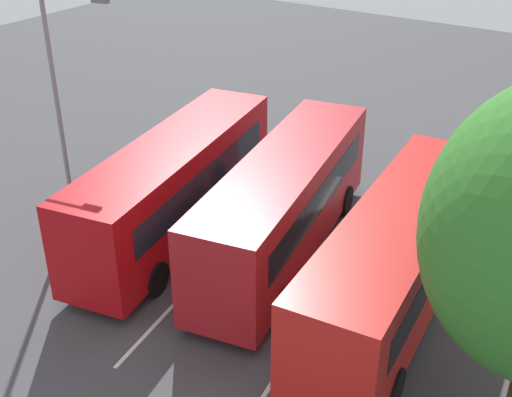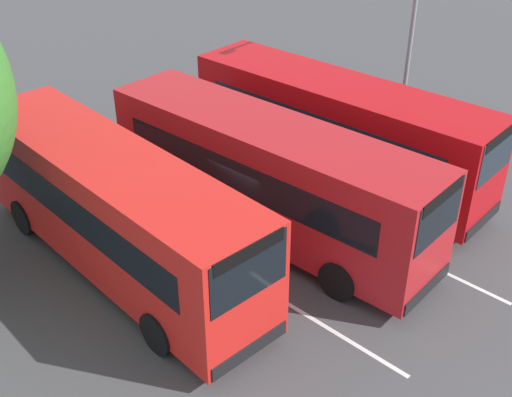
{
  "view_description": "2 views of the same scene",
  "coord_description": "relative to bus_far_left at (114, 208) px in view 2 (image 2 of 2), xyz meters",
  "views": [
    {
      "loc": [
        -15.56,
        -9.23,
        12.04
      ],
      "look_at": [
        0.01,
        1.07,
        1.92
      ],
      "focal_mm": 46.15,
      "sensor_mm": 36.0,
      "label": 1
    },
    {
      "loc": [
        12.66,
        -9.92,
        10.92
      ],
      "look_at": [
        0.78,
        -0.6,
        1.63
      ],
      "focal_mm": 45.07,
      "sensor_mm": 36.0,
      "label": 2
    }
  ],
  "objects": [
    {
      "name": "lane_stripe_outer_left",
      "position": [
        0.76,
        2.11,
        -1.91
      ],
      "size": [
        13.64,
        2.13,
        0.01
      ],
      "primitive_type": "cube",
      "rotation": [
        0.0,
        0.0,
        0.15
      ],
      "color": "silver",
      "rests_on": "ground"
    },
    {
      "name": "lane_stripe_inner_left",
      "position": [
        0.76,
        6.09,
        -1.91
      ],
      "size": [
        13.64,
        2.13,
        0.01
      ],
      "primitive_type": "cube",
      "rotation": [
        0.0,
        0.0,
        0.15
      ],
      "color": "silver",
      "rests_on": "ground"
    },
    {
      "name": "street_lamp",
      "position": [
        -0.74,
        12.07,
        2.69
      ],
      "size": [
        0.64,
        2.57,
        7.99
      ],
      "rotation": [
        0.0,
        0.0,
        -1.38
      ],
      "color": "gray",
      "rests_on": "ground"
    },
    {
      "name": "bus_center_right",
      "position": [
        0.15,
        8.02,
        0.0
      ],
      "size": [
        10.75,
        4.24,
        3.47
      ],
      "rotation": [
        0.0,
        0.0,
        0.18
      ],
      "color": "#B70C11",
      "rests_on": "ground"
    },
    {
      "name": "bus_far_left",
      "position": [
        0.0,
        0.0,
        0.0
      ],
      "size": [
        10.67,
        3.34,
        3.47
      ],
      "rotation": [
        0.0,
        0.0,
        0.09
      ],
      "color": "red",
      "rests_on": "ground"
    },
    {
      "name": "bus_center_left",
      "position": [
        1.12,
        4.29,
        0.0
      ],
      "size": [
        10.75,
        4.29,
        3.47
      ],
      "rotation": [
        0.0,
        0.0,
        0.19
      ],
      "color": "#AD191E",
      "rests_on": "ground"
    },
    {
      "name": "ground_plane",
      "position": [
        0.76,
        4.1,
        -1.91
      ],
      "size": [
        68.06,
        68.06,
        0.0
      ],
      "primitive_type": "plane",
      "color": "#424244"
    }
  ]
}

